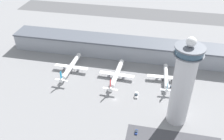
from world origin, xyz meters
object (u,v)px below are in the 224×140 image
(service_truck_catering, at_px, (172,88))
(service_truck_fuel, at_px, (136,95))
(airplane_gate_bravo, at_px, (116,74))
(airplane_gate_charlie, at_px, (166,77))
(control_tower, at_px, (183,84))
(car_grey_coupe, at_px, (136,132))
(airplane_gate_alpha, at_px, (71,67))

(service_truck_catering, height_order, service_truck_fuel, service_truck_catering)
(airplane_gate_bravo, relative_size, airplane_gate_charlie, 1.17)
(control_tower, bearing_deg, car_grey_coupe, -145.31)
(service_truck_catering, bearing_deg, car_grey_coupe, -113.57)
(control_tower, bearing_deg, airplane_gate_alpha, 155.68)
(airplane_gate_charlie, bearing_deg, airplane_gate_bravo, -173.46)
(airplane_gate_alpha, bearing_deg, car_grey_coupe, -41.81)
(airplane_gate_alpha, height_order, service_truck_fuel, airplane_gate_alpha)
(airplane_gate_charlie, xyz_separation_m, car_grey_coupe, (-18.22, -64.96, -3.58))
(service_truck_catering, bearing_deg, airplane_gate_bravo, 173.49)
(control_tower, xyz_separation_m, service_truck_catering, (-3.37, 35.55, -31.83))
(airplane_gate_bravo, bearing_deg, service_truck_fuel, -44.96)
(airplane_gate_bravo, height_order, airplane_gate_charlie, airplane_gate_bravo)
(airplane_gate_charlie, height_order, car_grey_coupe, airplane_gate_charlie)
(service_truck_fuel, bearing_deg, control_tower, -32.47)
(control_tower, xyz_separation_m, service_truck_fuel, (-31.96, 20.33, -31.95))
(airplane_gate_charlie, relative_size, car_grey_coupe, 8.84)
(service_truck_catering, height_order, car_grey_coupe, service_truck_catering)
(service_truck_fuel, bearing_deg, airplane_gate_bravo, 135.04)
(airplane_gate_alpha, xyz_separation_m, car_grey_coupe, (69.96, -62.57, -4.18))
(control_tower, height_order, airplane_gate_bravo, control_tower)
(control_tower, distance_m, service_truck_catering, 47.83)
(airplane_gate_charlie, height_order, service_truck_fuel, airplane_gate_charlie)
(airplane_gate_alpha, relative_size, airplane_gate_bravo, 0.99)
(service_truck_fuel, relative_size, car_grey_coupe, 1.66)
(airplane_gate_alpha, distance_m, airplane_gate_bravo, 44.25)
(airplane_gate_alpha, bearing_deg, control_tower, -24.32)
(airplane_gate_alpha, distance_m, service_truck_fuel, 69.28)
(control_tower, height_order, service_truck_catering, control_tower)
(service_truck_fuel, bearing_deg, car_grey_coupe, -82.84)
(control_tower, height_order, car_grey_coupe, control_tower)
(service_truck_catering, relative_size, service_truck_fuel, 0.95)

